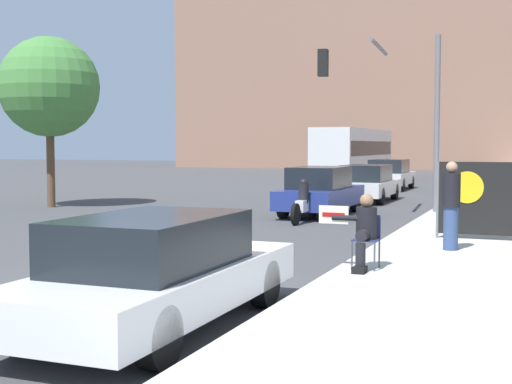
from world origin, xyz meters
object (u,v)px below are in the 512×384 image
(parked_car_curbside, at_px, (158,271))
(city_bus_on_road, at_px, (354,150))
(car_on_road_nearest, at_px, (320,191))
(street_tree_near_curb, at_px, (49,87))
(protest_banner, at_px, (490,199))
(jogger_on_sidewalk, at_px, (451,205))
(motorcycle_on_road, at_px, (304,204))
(seated_protester, at_px, (364,229))
(car_on_road_distant, at_px, (389,174))
(traffic_light_pole, at_px, (391,92))
(car_on_road_midblock, at_px, (367,183))

(parked_car_curbside, height_order, city_bus_on_road, city_bus_on_road)
(car_on_road_nearest, xyz_separation_m, street_tree_near_curb, (-9.65, -0.70, 3.45))
(protest_banner, bearing_deg, jogger_on_sidewalk, -108.57)
(motorcycle_on_road, height_order, street_tree_near_curb, street_tree_near_curb)
(seated_protester, height_order, car_on_road_distant, car_on_road_distant)
(protest_banner, distance_m, traffic_light_pole, 7.44)
(seated_protester, distance_m, car_on_road_midblock, 16.20)
(protest_banner, xyz_separation_m, car_on_road_distant, (-5.85, 19.21, -0.31))
(traffic_light_pole, xyz_separation_m, city_bus_on_road, (-6.86, 23.54, -1.96))
(jogger_on_sidewalk, xyz_separation_m, motorcycle_on_road, (-4.56, 5.02, -0.49))
(car_on_road_distant, xyz_separation_m, city_bus_on_road, (-4.32, 10.40, 1.11))
(protest_banner, relative_size, motorcycle_on_road, 1.07)
(jogger_on_sidewalk, xyz_separation_m, street_tree_near_curb, (-14.40, 6.59, 3.17))
(car_on_road_distant, bearing_deg, motorcycle_on_road, -87.55)
(motorcycle_on_road, bearing_deg, seated_protester, -65.73)
(jogger_on_sidewalk, relative_size, car_on_road_distant, 0.39)
(seated_protester, xyz_separation_m, jogger_on_sidewalk, (1.07, 2.71, 0.21))
(protest_banner, relative_size, car_on_road_distant, 0.52)
(car_on_road_midblock, bearing_deg, car_on_road_nearest, -91.52)
(seated_protester, xyz_separation_m, city_bus_on_road, (-8.49, 34.12, 1.02))
(traffic_light_pole, distance_m, parked_car_curbside, 14.90)
(protest_banner, height_order, motorcycle_on_road, protest_banner)
(protest_banner, distance_m, street_tree_near_curb, 16.06)
(parked_car_curbside, bearing_deg, jogger_on_sidewalk, 68.58)
(car_on_road_nearest, bearing_deg, parked_car_curbside, -81.38)
(street_tree_near_curb, bearing_deg, car_on_road_midblock, 33.57)
(jogger_on_sidewalk, xyz_separation_m, car_on_road_distant, (-5.25, 21.00, -0.29))
(car_on_road_distant, xyz_separation_m, street_tree_near_curb, (-9.15, -14.41, 3.46))
(jogger_on_sidewalk, bearing_deg, protest_banner, -116.73)
(car_on_road_distant, xyz_separation_m, motorcycle_on_road, (0.68, -15.98, -0.20))
(seated_protester, bearing_deg, car_on_road_nearest, 121.64)
(traffic_light_pole, relative_size, parked_car_curbside, 1.14)
(jogger_on_sidewalk, distance_m, car_on_road_distant, 21.65)
(car_on_road_nearest, distance_m, motorcycle_on_road, 2.29)
(protest_banner, bearing_deg, car_on_road_midblock, 114.71)
(protest_banner, bearing_deg, parked_car_curbside, -110.82)
(car_on_road_nearest, xyz_separation_m, motorcycle_on_road, (0.19, -2.27, -0.21))
(seated_protester, xyz_separation_m, car_on_road_midblock, (-3.52, 15.81, -0.11))
(city_bus_on_road, bearing_deg, car_on_road_distant, -67.47)
(parked_car_curbside, xyz_separation_m, car_on_road_midblock, (-1.97, 19.80, 0.02))
(seated_protester, bearing_deg, motorcycle_on_road, 125.73)
(parked_car_curbside, relative_size, street_tree_near_curb, 0.78)
(car_on_road_distant, bearing_deg, city_bus_on_road, 112.53)
(car_on_road_distant, height_order, street_tree_near_curb, street_tree_near_curb)
(seated_protester, bearing_deg, parked_car_curbside, -99.82)
(jogger_on_sidewalk, bearing_deg, street_tree_near_curb, -32.77)
(car_on_road_nearest, bearing_deg, street_tree_near_curb, -175.85)
(traffic_light_pole, height_order, car_on_road_nearest, traffic_light_pole)
(seated_protester, relative_size, car_on_road_midblock, 0.27)
(jogger_on_sidewalk, xyz_separation_m, protest_banner, (0.60, 1.79, 0.01))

